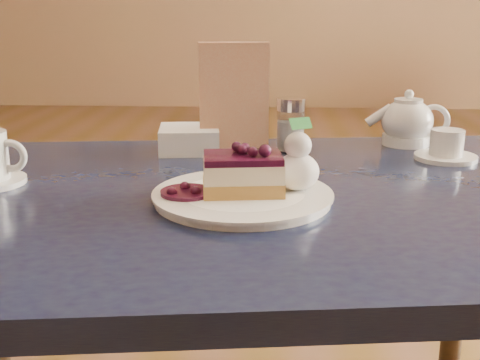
{
  "coord_description": "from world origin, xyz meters",
  "views": [
    {
      "loc": [
        0.16,
        -0.85,
        0.93
      ],
      "look_at": [
        0.12,
        -0.13,
        0.73
      ],
      "focal_mm": 45.0,
      "sensor_mm": 36.0,
      "label": 1
    }
  ],
  "objects_px": {
    "cheesecake_slice": "(243,174)",
    "dessert_plate": "(243,197)",
    "main_table": "(240,237)",
    "tea_set": "(414,127)"
  },
  "relations": [
    {
      "from": "dessert_plate",
      "to": "tea_set",
      "type": "relative_size",
      "value": 1.1
    },
    {
      "from": "cheesecake_slice",
      "to": "tea_set",
      "type": "distance_m",
      "value": 0.46
    },
    {
      "from": "dessert_plate",
      "to": "cheesecake_slice",
      "type": "bearing_deg",
      "value": -26.57
    },
    {
      "from": "main_table",
      "to": "tea_set",
      "type": "bearing_deg",
      "value": 37.0
    },
    {
      "from": "main_table",
      "to": "tea_set",
      "type": "xyz_separation_m",
      "value": [
        0.31,
        0.3,
        0.11
      ]
    },
    {
      "from": "dessert_plate",
      "to": "cheesecake_slice",
      "type": "relative_size",
      "value": 2.08
    },
    {
      "from": "cheesecake_slice",
      "to": "dessert_plate",
      "type": "bearing_deg",
      "value": 146.58
    },
    {
      "from": "dessert_plate",
      "to": "tea_set",
      "type": "bearing_deg",
      "value": 48.3
    },
    {
      "from": "dessert_plate",
      "to": "tea_set",
      "type": "height_order",
      "value": "tea_set"
    },
    {
      "from": "main_table",
      "to": "cheesecake_slice",
      "type": "height_order",
      "value": "cheesecake_slice"
    }
  ]
}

